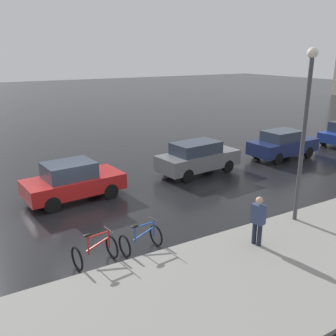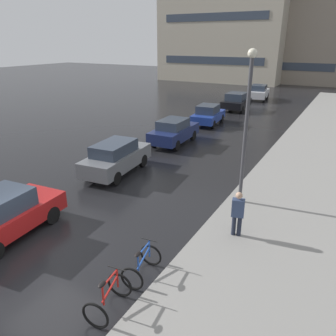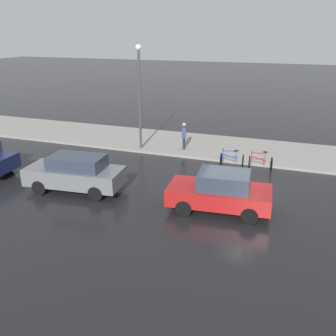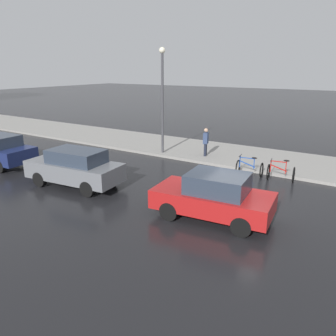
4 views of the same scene
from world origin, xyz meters
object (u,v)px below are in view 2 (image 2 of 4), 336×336
at_px(bicycle_nearest, 108,298).
at_px(car_navy, 174,131).
at_px(car_grey, 116,157).
at_px(streetlamp, 247,117).
at_px(car_red, 4,215).
at_px(car_blue, 208,115).
at_px(car_black, 236,101).
at_px(car_white, 259,92).
at_px(bicycle_second, 142,265).
at_px(pedestrian, 238,213).

bearing_deg(bicycle_nearest, car_navy, 112.04).
bearing_deg(car_grey, streetlamp, -2.43).
relative_size(car_red, car_blue, 1.04).
height_order(car_grey, car_black, car_black).
relative_size(car_grey, car_white, 1.08).
bearing_deg(car_grey, car_red, -87.76).
relative_size(car_blue, car_white, 0.97).
distance_m(car_grey, car_white, 24.95).
height_order(bicycle_nearest, car_blue, car_blue).
bearing_deg(car_navy, car_white, 89.22).
bearing_deg(car_navy, car_red, -89.24).
height_order(car_blue, car_black, car_black).
relative_size(bicycle_nearest, streetlamp, 0.21).
bearing_deg(car_blue, bicycle_second, -72.76).
bearing_deg(car_blue, car_red, -89.11).
distance_m(bicycle_nearest, car_black, 26.02).
bearing_deg(streetlamp, car_black, 108.95).
xyz_separation_m(bicycle_second, car_black, (-5.34, 24.02, 0.44)).
relative_size(car_navy, car_white, 1.03).
xyz_separation_m(car_blue, pedestrian, (7.07, -14.32, 0.18)).
bearing_deg(bicycle_second, car_navy, 114.51).
distance_m(car_red, streetlamp, 9.05).
xyz_separation_m(bicycle_nearest, pedestrian, (1.67, 4.56, 0.56)).
bearing_deg(car_white, car_grey, -90.79).
bearing_deg(car_grey, pedestrian, -20.99).
height_order(car_black, pedestrian, pedestrian).
height_order(car_grey, car_blue, car_grey).
relative_size(bicycle_second, car_navy, 0.30).
relative_size(car_blue, streetlamp, 0.66).
height_order(bicycle_nearest, car_white, car_white).
bearing_deg(car_white, car_blue, -91.62).
height_order(car_red, car_black, car_black).
distance_m(car_grey, streetlamp, 6.95).
bearing_deg(car_blue, bicycle_nearest, -74.04).
xyz_separation_m(car_grey, car_navy, (0.09, 5.79, -0.02)).
xyz_separation_m(bicycle_nearest, car_red, (-5.12, 0.94, 0.40)).
bearing_deg(car_navy, car_black, 90.22).
bearing_deg(bicycle_nearest, pedestrian, 69.89).
bearing_deg(car_navy, pedestrian, -50.68).
xyz_separation_m(bicycle_second, car_red, (-5.13, -0.51, 0.41)).
relative_size(bicycle_second, car_grey, 0.29).
xyz_separation_m(car_grey, streetlamp, (6.38, -0.27, 2.74)).
relative_size(bicycle_second, pedestrian, 0.73).
distance_m(car_red, car_white, 31.27).
xyz_separation_m(car_white, pedestrian, (6.69, -27.65, 0.12)).
relative_size(bicycle_nearest, pedestrian, 0.72).
height_order(car_grey, car_white, car_white).
height_order(bicycle_nearest, car_grey, car_grey).
xyz_separation_m(car_red, pedestrian, (6.79, 3.62, 0.16)).
xyz_separation_m(car_navy, pedestrian, (6.95, -8.49, 0.15)).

